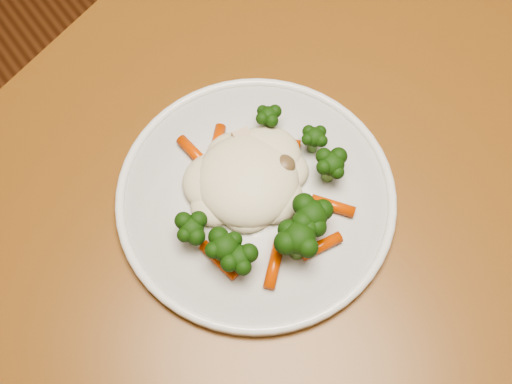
{
  "coord_description": "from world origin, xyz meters",
  "views": [
    {
      "loc": [
        -0.49,
        -0.2,
        1.37
      ],
      "look_at": [
        -0.32,
        0.03,
        0.77
      ],
      "focal_mm": 45.0,
      "sensor_mm": 36.0,
      "label": 1
    }
  ],
  "objects": [
    {
      "name": "plate",
      "position": [
        -0.32,
        0.03,
        0.76
      ],
      "size": [
        0.29,
        0.29,
        0.01
      ],
      "primitive_type": "cylinder",
      "color": "silver",
      "rests_on": "dining_table"
    },
    {
      "name": "dining_table",
      "position": [
        -0.33,
        -0.01,
        0.64
      ],
      "size": [
        1.25,
        1.0,
        0.75
      ],
      "rotation": [
        0.0,
        0.0,
        0.29
      ],
      "color": "brown",
      "rests_on": "ground"
    },
    {
      "name": "meal",
      "position": [
        -0.32,
        0.02,
        0.78
      ],
      "size": [
        0.2,
        0.2,
        0.05
      ],
      "color": "beige",
      "rests_on": "plate"
    }
  ]
}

